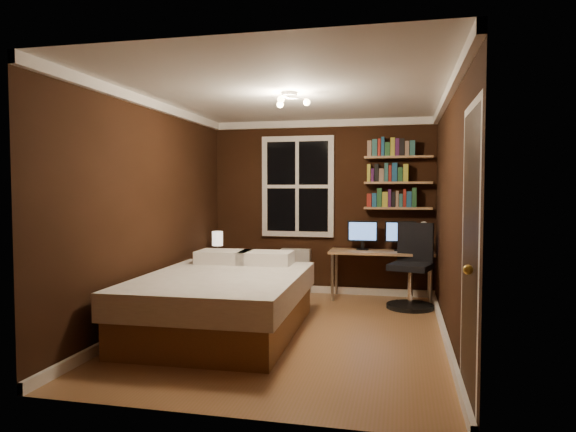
% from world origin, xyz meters
% --- Properties ---
extents(floor, '(4.20, 4.20, 0.00)m').
position_xyz_m(floor, '(0.00, 0.00, 0.00)').
color(floor, olive).
rests_on(floor, ground).
extents(wall_back, '(3.20, 0.04, 2.50)m').
position_xyz_m(wall_back, '(0.00, 2.10, 1.25)').
color(wall_back, black).
rests_on(wall_back, ground).
extents(wall_left, '(0.04, 4.20, 2.50)m').
position_xyz_m(wall_left, '(-1.60, 0.00, 1.25)').
color(wall_left, black).
rests_on(wall_left, ground).
extents(wall_right, '(0.04, 4.20, 2.50)m').
position_xyz_m(wall_right, '(1.60, 0.00, 1.25)').
color(wall_right, black).
rests_on(wall_right, ground).
extents(ceiling, '(3.20, 4.20, 0.02)m').
position_xyz_m(ceiling, '(0.00, 0.00, 2.50)').
color(ceiling, white).
rests_on(ceiling, wall_back).
extents(window, '(1.06, 0.06, 1.46)m').
position_xyz_m(window, '(-0.35, 2.06, 1.55)').
color(window, white).
rests_on(window, wall_back).
extents(door, '(0.03, 0.82, 2.05)m').
position_xyz_m(door, '(1.59, -1.55, 1.02)').
color(door, black).
rests_on(door, ground).
extents(door_knob, '(0.06, 0.06, 0.06)m').
position_xyz_m(door_knob, '(1.55, -1.85, 1.00)').
color(door_knob, gold).
rests_on(door_knob, door).
extents(ceiling_fixture, '(0.44, 0.44, 0.18)m').
position_xyz_m(ceiling_fixture, '(0.00, -0.10, 2.40)').
color(ceiling_fixture, beige).
rests_on(ceiling_fixture, ceiling).
extents(bookshelf_lower, '(0.92, 0.22, 0.03)m').
position_xyz_m(bookshelf_lower, '(1.08, 1.98, 1.25)').
color(bookshelf_lower, '#A2734E').
rests_on(bookshelf_lower, wall_back).
extents(books_row_lower, '(0.66, 0.16, 0.23)m').
position_xyz_m(books_row_lower, '(1.08, 1.98, 1.38)').
color(books_row_lower, maroon).
rests_on(books_row_lower, bookshelf_lower).
extents(bookshelf_middle, '(0.92, 0.22, 0.03)m').
position_xyz_m(bookshelf_middle, '(1.08, 1.98, 1.60)').
color(bookshelf_middle, '#A2734E').
rests_on(bookshelf_middle, wall_back).
extents(books_row_middle, '(0.54, 0.16, 0.23)m').
position_xyz_m(books_row_middle, '(1.08, 1.98, 1.73)').
color(books_row_middle, '#1C517E').
rests_on(books_row_middle, bookshelf_middle).
extents(bookshelf_upper, '(0.92, 0.22, 0.03)m').
position_xyz_m(bookshelf_upper, '(1.08, 1.98, 1.95)').
color(bookshelf_upper, '#A2734E').
rests_on(bookshelf_upper, wall_back).
extents(books_row_upper, '(0.60, 0.16, 0.23)m').
position_xyz_m(books_row_upper, '(1.08, 1.98, 2.08)').
color(books_row_upper, '#265A31').
rests_on(books_row_upper, bookshelf_upper).
extents(bed, '(1.67, 2.28, 0.76)m').
position_xyz_m(bed, '(-0.70, -0.17, 0.33)').
color(bed, brown).
rests_on(bed, ground).
extents(nightstand, '(0.47, 0.47, 0.49)m').
position_xyz_m(nightstand, '(-1.38, 1.50, 0.24)').
color(nightstand, brown).
rests_on(nightstand, ground).
extents(bedside_lamp, '(0.15, 0.15, 0.44)m').
position_xyz_m(bedside_lamp, '(-1.38, 1.50, 0.70)').
color(bedside_lamp, '#F4E7CC').
rests_on(bedside_lamp, nightstand).
extents(radiator, '(0.43, 0.15, 0.65)m').
position_xyz_m(radiator, '(-0.36, 1.98, 0.32)').
color(radiator, silver).
rests_on(radiator, ground).
extents(desk, '(1.41, 0.53, 0.67)m').
position_xyz_m(desk, '(0.87, 1.82, 0.61)').
color(desk, '#A2734E').
rests_on(desk, ground).
extents(monitor_left, '(0.42, 0.12, 0.41)m').
position_xyz_m(monitor_left, '(0.61, 1.89, 0.87)').
color(monitor_left, black).
rests_on(monitor_left, desk).
extents(monitor_right, '(0.42, 0.12, 0.41)m').
position_xyz_m(monitor_right, '(1.12, 1.89, 0.87)').
color(monitor_right, black).
rests_on(monitor_right, desk).
extents(desk_lamp, '(0.14, 0.32, 0.44)m').
position_xyz_m(desk_lamp, '(1.42, 1.73, 0.89)').
color(desk_lamp, silver).
rests_on(desk_lamp, desk).
extents(office_chair, '(0.60, 0.60, 1.08)m').
position_xyz_m(office_chair, '(1.27, 1.42, 0.42)').
color(office_chair, black).
rests_on(office_chair, ground).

